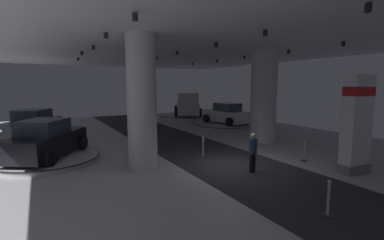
{
  "coord_description": "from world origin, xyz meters",
  "views": [
    {
      "loc": [
        -7.22,
        -9.08,
        3.48
      ],
      "look_at": [
        0.64,
        4.82,
        1.4
      ],
      "focal_mm": 25.39,
      "sensor_mm": 36.0,
      "label": 1
    }
  ],
  "objects_px": {
    "column_right": "(264,97)",
    "display_platform_far_left": "(33,139)",
    "display_platform_deep_right": "(187,116)",
    "display_platform_far_right": "(226,124)",
    "pickup_truck_deep_right": "(187,106)",
    "display_car_mid_left": "(46,140)",
    "column_left": "(142,103)",
    "brand_sign_pylon": "(356,123)",
    "display_car_far_left": "(32,125)",
    "display_platform_mid_left": "(48,159)",
    "display_car_far_right": "(226,114)",
    "visitor_walking_near": "(253,150)"
  },
  "relations": [
    {
      "from": "column_left",
      "to": "display_platform_far_right",
      "type": "distance_m",
      "value": 12.93
    },
    {
      "from": "display_car_far_right",
      "to": "brand_sign_pylon",
      "type": "bearing_deg",
      "value": -103.33
    },
    {
      "from": "display_platform_deep_right",
      "to": "display_platform_far_right",
      "type": "bearing_deg",
      "value": -88.07
    },
    {
      "from": "display_platform_deep_right",
      "to": "display_car_mid_left",
      "type": "xyz_separation_m",
      "value": [
        -13.31,
        -11.23,
        0.81
      ]
    },
    {
      "from": "brand_sign_pylon",
      "to": "display_platform_mid_left",
      "type": "distance_m",
      "value": 13.23
    },
    {
      "from": "column_right",
      "to": "brand_sign_pylon",
      "type": "xyz_separation_m",
      "value": [
        -1.24,
        -6.36,
        -0.75
      ]
    },
    {
      "from": "column_left",
      "to": "brand_sign_pylon",
      "type": "xyz_separation_m",
      "value": [
        7.1,
        -4.69,
        -0.75
      ]
    },
    {
      "from": "column_left",
      "to": "column_right",
      "type": "distance_m",
      "value": 8.51
    },
    {
      "from": "brand_sign_pylon",
      "to": "visitor_walking_near",
      "type": "distance_m",
      "value": 4.16
    },
    {
      "from": "display_platform_deep_right",
      "to": "display_platform_far_right",
      "type": "distance_m",
      "value": 6.5
    },
    {
      "from": "column_left",
      "to": "display_platform_deep_right",
      "type": "height_order",
      "value": "column_left"
    },
    {
      "from": "display_platform_far_right",
      "to": "display_platform_mid_left",
      "type": "distance_m",
      "value": 14.31
    },
    {
      "from": "column_right",
      "to": "brand_sign_pylon",
      "type": "bearing_deg",
      "value": -101.01
    },
    {
      "from": "display_platform_deep_right",
      "to": "display_car_far_left",
      "type": "bearing_deg",
      "value": -157.63
    },
    {
      "from": "display_platform_far_left",
      "to": "display_platform_mid_left",
      "type": "xyz_separation_m",
      "value": [
        0.65,
        -5.44,
        -0.02
      ]
    },
    {
      "from": "column_right",
      "to": "display_platform_mid_left",
      "type": "height_order",
      "value": "column_right"
    },
    {
      "from": "display_platform_deep_right",
      "to": "display_car_far_left",
      "type": "distance_m",
      "value": 15.09
    },
    {
      "from": "column_right",
      "to": "display_platform_deep_right",
      "type": "height_order",
      "value": "column_right"
    },
    {
      "from": "column_left",
      "to": "brand_sign_pylon",
      "type": "distance_m",
      "value": 8.55
    },
    {
      "from": "column_left",
      "to": "pickup_truck_deep_right",
      "type": "xyz_separation_m",
      "value": [
        9.68,
        13.93,
        -1.45
      ]
    },
    {
      "from": "visitor_walking_near",
      "to": "display_platform_far_right",
      "type": "bearing_deg",
      "value": 58.38
    },
    {
      "from": "pickup_truck_deep_right",
      "to": "display_car_mid_left",
      "type": "distance_m",
      "value": 17.12
    },
    {
      "from": "display_platform_far_left",
      "to": "display_car_mid_left",
      "type": "xyz_separation_m",
      "value": [
        0.63,
        -5.47,
        0.85
      ]
    },
    {
      "from": "column_right",
      "to": "display_car_far_left",
      "type": "distance_m",
      "value": 14.3
    },
    {
      "from": "column_right",
      "to": "display_car_far_left",
      "type": "relative_size",
      "value": 1.21
    },
    {
      "from": "pickup_truck_deep_right",
      "to": "display_car_mid_left",
      "type": "relative_size",
      "value": 1.26
    },
    {
      "from": "column_left",
      "to": "display_car_far_right",
      "type": "bearing_deg",
      "value": 37.45
    },
    {
      "from": "column_left",
      "to": "display_car_far_right",
      "type": "relative_size",
      "value": 1.26
    },
    {
      "from": "display_platform_far_left",
      "to": "pickup_truck_deep_right",
      "type": "bearing_deg",
      "value": 21.62
    },
    {
      "from": "visitor_walking_near",
      "to": "display_platform_deep_right",
      "type": "bearing_deg",
      "value": 69.89
    },
    {
      "from": "display_car_far_left",
      "to": "display_platform_far_right",
      "type": "bearing_deg",
      "value": -3.09
    },
    {
      "from": "display_platform_far_right",
      "to": "display_platform_deep_right",
      "type": "bearing_deg",
      "value": 91.93
    },
    {
      "from": "pickup_truck_deep_right",
      "to": "display_platform_deep_right",
      "type": "bearing_deg",
      "value": 64.43
    },
    {
      "from": "column_right",
      "to": "display_car_mid_left",
      "type": "xyz_separation_m",
      "value": [
        -11.84,
        1.32,
        -1.74
      ]
    },
    {
      "from": "display_platform_far_left",
      "to": "column_right",
      "type": "bearing_deg",
      "value": -28.57
    },
    {
      "from": "display_platform_deep_right",
      "to": "pickup_truck_deep_right",
      "type": "distance_m",
      "value": 1.14
    },
    {
      "from": "pickup_truck_deep_right",
      "to": "display_platform_far_right",
      "type": "relative_size",
      "value": 1.04
    },
    {
      "from": "column_right",
      "to": "display_car_far_left",
      "type": "xyz_separation_m",
      "value": [
        -12.45,
        6.82,
        -1.71
      ]
    },
    {
      "from": "display_car_far_left",
      "to": "display_platform_far_right",
      "type": "xyz_separation_m",
      "value": [
        14.15,
        -0.76,
        -0.9
      ]
    },
    {
      "from": "column_right",
      "to": "display_platform_far_left",
      "type": "relative_size",
      "value": 0.96
    },
    {
      "from": "display_platform_deep_right",
      "to": "display_car_far_right",
      "type": "bearing_deg",
      "value": -88.05
    },
    {
      "from": "display_platform_far_right",
      "to": "display_platform_far_left",
      "type": "bearing_deg",
      "value": 177.02
    },
    {
      "from": "display_platform_far_left",
      "to": "visitor_walking_near",
      "type": "bearing_deg",
      "value": -55.2
    },
    {
      "from": "display_platform_deep_right",
      "to": "display_platform_far_left",
      "type": "xyz_separation_m",
      "value": [
        -13.94,
        -5.76,
        -0.04
      ]
    },
    {
      "from": "display_car_mid_left",
      "to": "display_platform_far_left",
      "type": "bearing_deg",
      "value": 96.59
    },
    {
      "from": "column_right",
      "to": "display_car_far_left",
      "type": "height_order",
      "value": "column_right"
    },
    {
      "from": "visitor_walking_near",
      "to": "display_platform_far_left",
      "type": "bearing_deg",
      "value": 124.8
    },
    {
      "from": "column_right",
      "to": "display_platform_far_right",
      "type": "distance_m",
      "value": 6.8
    },
    {
      "from": "pickup_truck_deep_right",
      "to": "display_car_mid_left",
      "type": "bearing_deg",
      "value": -140.3
    },
    {
      "from": "display_car_mid_left",
      "to": "visitor_walking_near",
      "type": "distance_m",
      "value": 9.11
    }
  ]
}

